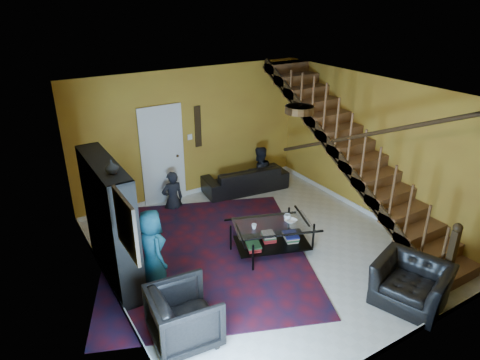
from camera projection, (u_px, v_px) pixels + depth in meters
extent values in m
plane|color=beige|center=(262.00, 250.00, 7.60)|extent=(5.50, 5.50, 0.00)
plane|color=#B59128|center=(191.00, 134.00, 9.16)|extent=(5.20, 0.00, 5.20)
plane|color=#B59128|center=(400.00, 262.00, 4.88)|extent=(5.20, 0.00, 5.20)
plane|color=#B59128|center=(106.00, 219.00, 5.78)|extent=(0.00, 5.50, 5.50)
plane|color=#B59128|center=(375.00, 150.00, 8.26)|extent=(0.00, 5.50, 5.50)
plane|color=white|center=(266.00, 94.00, 6.45)|extent=(5.50, 5.50, 0.00)
cube|color=silver|center=(194.00, 191.00, 9.71)|extent=(5.20, 0.02, 0.10)
cube|color=silver|center=(118.00, 299.00, 6.34)|extent=(0.02, 5.50, 0.10)
cube|color=#B59128|center=(357.00, 159.00, 8.07)|extent=(0.95, 4.92, 2.83)
cube|color=black|center=(339.00, 159.00, 7.82)|extent=(0.04, 5.02, 3.02)
cylinder|color=black|center=(343.00, 135.00, 7.65)|extent=(0.07, 4.20, 2.44)
cube|color=black|center=(449.00, 263.00, 6.31)|extent=(0.10, 0.10, 1.10)
cube|color=black|center=(111.00, 222.00, 6.50)|extent=(0.35, 1.80, 2.00)
cube|color=black|center=(116.00, 256.00, 6.75)|extent=(0.35, 1.72, 0.03)
cube|color=black|center=(110.00, 213.00, 6.44)|extent=(0.35, 1.72, 0.03)
cube|color=silver|center=(163.00, 157.00, 8.96)|extent=(0.82, 0.05, 2.05)
cube|color=maroon|center=(126.00, 225.00, 4.95)|extent=(0.04, 0.74, 0.74)
cube|color=black|center=(198.00, 127.00, 9.15)|extent=(0.14, 0.03, 0.90)
cylinder|color=#3F2814|center=(299.00, 110.00, 5.85)|extent=(0.40, 0.40, 0.10)
cube|color=#440C15|center=(205.00, 254.00, 7.48)|extent=(4.66, 4.93, 0.02)
imported|color=black|center=(245.00, 178.00, 9.78)|extent=(2.00, 0.97, 0.56)
imported|color=black|center=(184.00, 316.00, 5.52)|extent=(0.93, 0.91, 0.78)
imported|color=black|center=(411.00, 283.00, 6.23)|extent=(1.15, 1.23, 0.65)
imported|color=black|center=(173.00, 200.00, 9.02)|extent=(0.48, 0.33, 1.27)
imported|color=black|center=(259.00, 175.00, 10.04)|extent=(0.71, 0.58, 1.40)
imported|color=#184F5E|center=(152.00, 248.00, 6.51)|extent=(0.43, 0.64, 1.27)
cube|color=black|center=(253.00, 258.00, 6.95)|extent=(0.04, 0.04, 0.50)
cube|color=black|center=(313.00, 236.00, 7.55)|extent=(0.04, 0.04, 0.50)
cube|color=black|center=(231.00, 238.00, 7.50)|extent=(0.04, 0.04, 0.50)
cube|color=black|center=(289.00, 219.00, 8.11)|extent=(0.04, 0.04, 0.50)
cube|color=black|center=(272.00, 243.00, 7.58)|extent=(1.44, 1.11, 0.02)
cube|color=silver|center=(273.00, 225.00, 7.43)|extent=(1.52, 1.18, 0.02)
imported|color=#999999|center=(287.00, 217.00, 7.56)|extent=(0.15, 0.15, 0.10)
imported|color=#999999|center=(254.00, 226.00, 7.28)|extent=(0.12, 0.12, 0.08)
imported|color=#999999|center=(291.00, 221.00, 7.48)|extent=(0.25, 0.25, 0.05)
imported|color=#999999|center=(112.00, 167.00, 5.67)|extent=(0.18, 0.18, 0.19)
cylinder|color=red|center=(183.00, 296.00, 6.31)|extent=(0.19, 0.19, 0.17)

